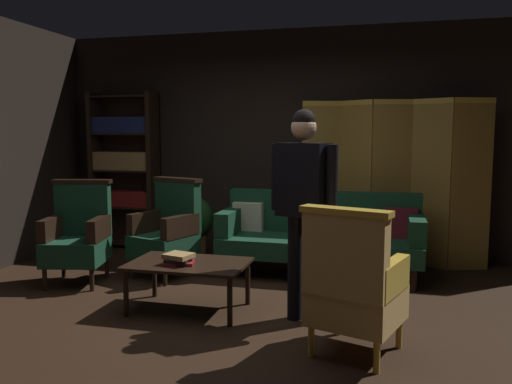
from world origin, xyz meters
TOP-DOWN VIEW (x-y plane):
  - ground_plane at (0.00, 0.00)m, footprint 10.00×10.00m
  - back_wall at (0.00, 2.45)m, footprint 7.20×0.10m
  - folding_screen at (1.28, 2.12)m, footprint 2.12×0.38m
  - bookshelf at (-2.15, 2.19)m, footprint 0.90×0.32m
  - velvet_couch at (0.55, 1.45)m, footprint 2.12×0.78m
  - coffee_table at (-0.40, 0.02)m, footprint 1.00×0.64m
  - armchair_gilt_accent at (1.02, -0.57)m, footprint 0.73×0.73m
  - armchair_wing_left at (-1.02, 0.99)m, footprint 0.74×0.73m
  - armchair_wing_right at (-1.80, 0.54)m, footprint 0.69×0.69m
  - standing_figure at (0.59, 0.01)m, footprint 0.55×0.34m
  - potted_plant at (-1.03, 1.82)m, footprint 0.46×0.46m
  - book_red_leather at (-0.45, -0.06)m, footprint 0.29×0.24m
  - book_black_cloth at (-0.45, -0.06)m, footprint 0.20×0.20m
  - book_tan_leather at (-0.45, -0.06)m, footprint 0.26×0.23m

SIDE VIEW (x-z plane):
  - ground_plane at x=0.00m, z-range 0.00..0.00m
  - coffee_table at x=-0.40m, z-range 0.16..0.58m
  - potted_plant at x=-1.03m, z-range 0.05..0.81m
  - book_red_leather at x=-0.45m, z-range 0.42..0.45m
  - velvet_couch at x=0.55m, z-range 0.01..0.89m
  - book_black_cloth at x=-0.45m, z-range 0.45..0.47m
  - armchair_gilt_accent at x=1.02m, z-range -0.03..1.01m
  - armchair_wing_left at x=-1.02m, z-range -0.03..1.01m
  - armchair_wing_right at x=-1.80m, z-range -0.03..1.01m
  - book_tan_leather at x=-0.45m, z-range 0.47..0.51m
  - folding_screen at x=1.28m, z-range 0.04..1.94m
  - standing_figure at x=0.59m, z-range 0.17..1.88m
  - bookshelf at x=-2.15m, z-range 0.05..2.10m
  - back_wall at x=0.00m, z-range 0.00..2.80m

